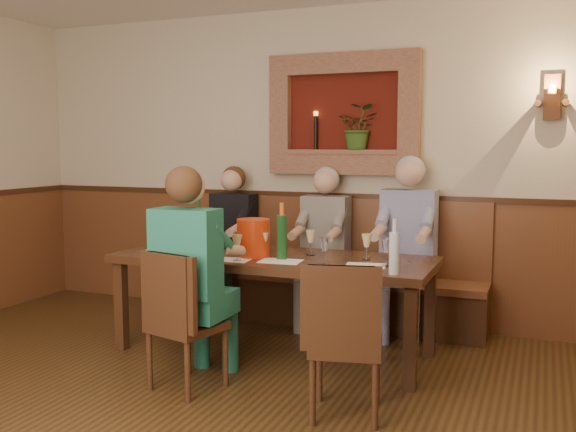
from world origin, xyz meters
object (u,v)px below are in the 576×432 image
object	(u,v)px
dining_table	(273,265)
person_chair_front	(194,295)
person_bench_mid	(322,261)
wine_bottle_green_b	(199,228)
chair_near_right	(346,372)
person_bench_left	(230,255)
wine_bottle_green_a	(282,236)
chair_near_left	(186,349)
bench	(315,285)
water_bottle	(394,252)
person_bench_right	(406,261)
spittoon_bucket	(253,238)

from	to	relation	value
dining_table	person_chair_front	world-z (taller)	person_chair_front
person_bench_mid	wine_bottle_green_b	size ratio (longest dim) A/B	3.41
chair_near_right	dining_table	bearing A→B (deg)	120.20
person_bench_left	wine_bottle_green_a	size ratio (longest dim) A/B	3.36
chair_near_left	dining_table	bearing A→B (deg)	89.64
person_bench_left	wine_bottle_green_a	xyz separation A→B (m)	(0.92, -0.95, 0.35)
wine_bottle_green_b	bench	bearing A→B (deg)	51.19
person_bench_mid	water_bottle	bearing A→B (deg)	-53.06
bench	person_bench_right	xyz separation A→B (m)	(0.84, -0.11, 0.29)
spittoon_bucket	person_bench_mid	bearing A→B (deg)	76.05
dining_table	person_bench_mid	bearing A→B (deg)	82.89
person_bench_left	person_chair_front	bearing A→B (deg)	-70.70
spittoon_bucket	wine_bottle_green_a	xyz separation A→B (m)	(0.24, -0.03, 0.03)
person_bench_left	spittoon_bucket	size ratio (longest dim) A/B	4.92
chair_near_left	person_bench_mid	world-z (taller)	person_bench_mid
dining_table	bench	distance (m)	1.01
dining_table	wine_bottle_green_b	size ratio (longest dim) A/B	5.87
person_bench_right	wine_bottle_green_b	bearing A→B (deg)	-153.86
bench	person_bench_mid	bearing A→B (deg)	-45.05
person_bench_mid	water_bottle	xyz separation A→B (m)	(0.89, -1.19, 0.32)
water_bottle	bench	bearing A→B (deg)	127.66
dining_table	person_bench_left	distance (m)	1.16
person_bench_right	person_chair_front	size ratio (longest dim) A/B	1.03
chair_near_right	wine_bottle_green_a	size ratio (longest dim) A/B	2.24
chair_near_right	wine_bottle_green_b	size ratio (longest dim) A/B	2.26
dining_table	chair_near_left	size ratio (longest dim) A/B	2.63
chair_near_left	person_bench_mid	xyz separation A→B (m)	(0.34, 1.73, 0.31)
dining_table	water_bottle	size ratio (longest dim) A/B	6.66
person_chair_front	chair_near_right	bearing A→B (deg)	-7.13
person_bench_right	water_bottle	world-z (taller)	person_bench_right
bench	wine_bottle_green_b	xyz separation A→B (m)	(-0.69, -0.86, 0.59)
chair_near_left	spittoon_bucket	xyz separation A→B (m)	(0.11, 0.81, 0.63)
person_chair_front	water_bottle	world-z (taller)	person_chair_front
spittoon_bucket	person_chair_front	bearing A→B (deg)	-98.94
chair_near_right	wine_bottle_green_b	xyz separation A→B (m)	(-1.54, 1.00, 0.65)
person_bench_mid	bench	bearing A→B (deg)	134.95
dining_table	person_bench_mid	world-z (taller)	person_bench_mid
bench	person_chair_front	distance (m)	1.76
person_bench_left	wine_bottle_green_a	bearing A→B (deg)	-46.08
wine_bottle_green_a	bench	bearing A→B (deg)	96.33
person_bench_mid	wine_bottle_green_b	distance (m)	1.14
person_bench_right	wine_bottle_green_b	xyz separation A→B (m)	(-1.52, -0.75, 0.30)
spittoon_bucket	person_bench_right	bearing A→B (deg)	43.74
bench	person_bench_mid	world-z (taller)	person_bench_mid
chair_near_left	person_bench_mid	bearing A→B (deg)	93.43
person_bench_left	chair_near_left	bearing A→B (deg)	-72.01
person_chair_front	person_bench_right	bearing A→B (deg)	56.46
person_chair_front	wine_bottle_green_b	bearing A→B (deg)	117.73
chair_near_left	person_chair_front	world-z (taller)	person_chair_front
person_bench_left	wine_bottle_green_b	distance (m)	0.83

